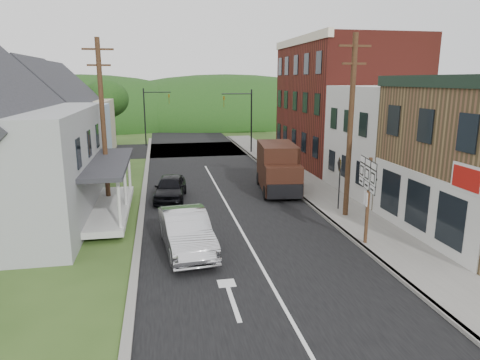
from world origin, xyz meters
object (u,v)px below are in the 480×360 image
route_sign_cluster (368,188)px  delivery_van (278,168)px  silver_sedan (186,232)px  warning_sign (339,176)px  dark_sedan (170,188)px

route_sign_cluster → delivery_van: bearing=106.7°
silver_sedan → warning_sign: bearing=19.4°
dark_sedan → route_sign_cluster: 11.89m
silver_sedan → delivery_van: size_ratio=0.91×
dark_sedan → route_sign_cluster: route_sign_cluster is taller
silver_sedan → warning_sign: warning_sign is taller
dark_sedan → delivery_van: size_ratio=0.76×
delivery_van → route_sign_cluster: 9.57m
route_sign_cluster → silver_sedan: bearing=-176.7°
route_sign_cluster → warning_sign: route_sign_cluster is taller
silver_sedan → dark_sedan: size_ratio=1.20×
silver_sedan → route_sign_cluster: 7.64m
warning_sign → dark_sedan: bearing=166.2°
silver_sedan → dark_sedan: (-0.40, 7.93, -0.12)m
delivery_van → route_sign_cluster: route_sign_cluster is taller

